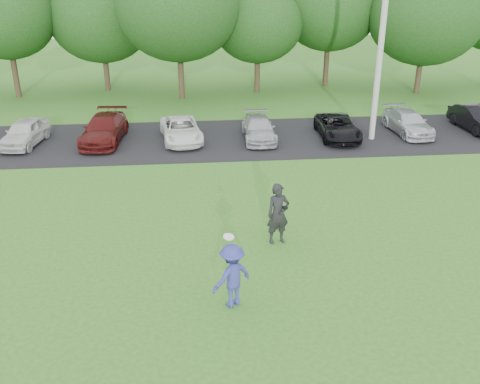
% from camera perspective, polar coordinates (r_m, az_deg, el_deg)
% --- Properties ---
extents(ground, '(100.00, 100.00, 0.00)m').
position_cam_1_polar(ground, '(14.89, 1.30, -10.04)').
color(ground, '#34681D').
rests_on(ground, ground).
extents(parking_lot, '(32.00, 6.50, 0.03)m').
position_cam_1_polar(parking_lot, '(26.64, -1.95, 5.68)').
color(parking_lot, black).
rests_on(parking_lot, ground).
extents(utility_pole, '(0.28, 0.28, 9.66)m').
position_cam_1_polar(utility_pole, '(26.38, 14.86, 15.50)').
color(utility_pole, '#AFAFA9').
rests_on(utility_pole, ground).
extents(frisbee_player, '(1.31, 1.16, 2.06)m').
position_cam_1_polar(frisbee_player, '(13.71, -0.86, -8.91)').
color(frisbee_player, '#32368E').
rests_on(frisbee_player, ground).
extents(camera_bystander, '(0.80, 0.61, 1.97)m').
position_cam_1_polar(camera_bystander, '(16.61, 4.08, -2.34)').
color(camera_bystander, black).
rests_on(camera_bystander, ground).
extents(parked_cars, '(27.75, 4.70, 1.26)m').
position_cam_1_polar(parked_cars, '(26.44, -1.27, 6.89)').
color(parked_cars, '#571319').
rests_on(parked_cars, parking_lot).
extents(tree_row, '(42.39, 9.85, 8.64)m').
position_cam_1_polar(tree_row, '(35.33, -0.55, 18.30)').
color(tree_row, '#38281C').
rests_on(tree_row, ground).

